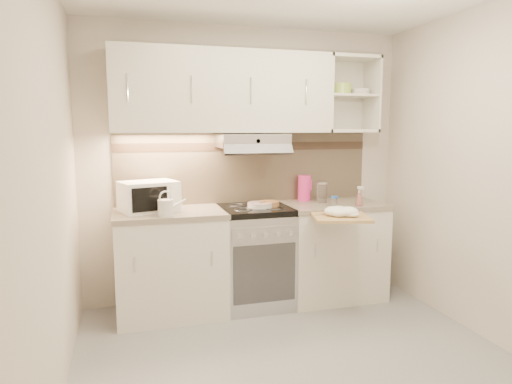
# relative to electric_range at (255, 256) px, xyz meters

# --- Properties ---
(ground) EXTENTS (3.00, 3.00, 0.00)m
(ground) POSITION_rel_electric_range_xyz_m (0.00, -1.10, -0.45)
(ground) COLOR gray
(ground) RESTS_ON ground
(room_shell) EXTENTS (3.04, 2.84, 2.52)m
(room_shell) POSITION_rel_electric_range_xyz_m (0.00, -0.73, 1.18)
(room_shell) COLOR beige
(room_shell) RESTS_ON ground
(base_cabinet_left) EXTENTS (0.90, 0.60, 0.86)m
(base_cabinet_left) POSITION_rel_electric_range_xyz_m (-0.75, 0.00, -0.02)
(base_cabinet_left) COLOR silver
(base_cabinet_left) RESTS_ON ground
(worktop_left) EXTENTS (0.92, 0.62, 0.04)m
(worktop_left) POSITION_rel_electric_range_xyz_m (-0.75, 0.00, 0.43)
(worktop_left) COLOR gray
(worktop_left) RESTS_ON base_cabinet_left
(base_cabinet_right) EXTENTS (0.90, 0.60, 0.86)m
(base_cabinet_right) POSITION_rel_electric_range_xyz_m (0.75, 0.00, -0.02)
(base_cabinet_right) COLOR silver
(base_cabinet_right) RESTS_ON ground
(worktop_right) EXTENTS (0.92, 0.62, 0.04)m
(worktop_right) POSITION_rel_electric_range_xyz_m (0.75, 0.00, 0.43)
(worktop_right) COLOR gray
(worktop_right) RESTS_ON base_cabinet_right
(electric_range) EXTENTS (0.60, 0.60, 0.90)m
(electric_range) POSITION_rel_electric_range_xyz_m (0.00, 0.00, 0.00)
(electric_range) COLOR #B7B7BC
(electric_range) RESTS_ON ground
(microwave) EXTENTS (0.52, 0.44, 0.25)m
(microwave) POSITION_rel_electric_range_xyz_m (-0.91, 0.04, 0.57)
(microwave) COLOR white
(microwave) RESTS_ON worktop_left
(watering_can) EXTENTS (0.24, 0.12, 0.20)m
(watering_can) POSITION_rel_electric_range_xyz_m (-0.79, -0.22, 0.52)
(watering_can) COLOR silver
(watering_can) RESTS_ON worktop_left
(plate_stack) EXTENTS (0.22, 0.22, 0.05)m
(plate_stack) POSITION_rel_electric_range_xyz_m (0.03, -0.03, 0.47)
(plate_stack) COLOR silver
(plate_stack) RESTS_ON electric_range
(bread_loaf) EXTENTS (0.18, 0.18, 0.04)m
(bread_loaf) POSITION_rel_electric_range_xyz_m (0.13, 0.00, 0.47)
(bread_loaf) COLOR #AE6C4C
(bread_loaf) RESTS_ON electric_range
(pink_pitcher) EXTENTS (0.13, 0.12, 0.25)m
(pink_pitcher) POSITION_rel_electric_range_xyz_m (0.55, 0.20, 0.57)
(pink_pitcher) COLOR #EE2F87
(pink_pitcher) RESTS_ON worktop_right
(glass_jar) EXTENTS (0.10, 0.10, 0.19)m
(glass_jar) POSITION_rel_electric_range_xyz_m (0.66, 0.05, 0.55)
(glass_jar) COLOR silver
(glass_jar) RESTS_ON worktop_right
(spice_jar) EXTENTS (0.06, 0.06, 0.09)m
(spice_jar) POSITION_rel_electric_range_xyz_m (0.68, -0.17, 0.50)
(spice_jar) COLOR silver
(spice_jar) RESTS_ON worktop_right
(spray_bottle) EXTENTS (0.07, 0.07, 0.19)m
(spray_bottle) POSITION_rel_electric_range_xyz_m (0.91, -0.21, 0.52)
(spray_bottle) COLOR pink
(spray_bottle) RESTS_ON worktop_right
(cutting_board) EXTENTS (0.53, 0.50, 0.02)m
(cutting_board) POSITION_rel_electric_range_xyz_m (0.57, -0.52, 0.42)
(cutting_board) COLOR tan
(cutting_board) RESTS_ON base_cabinet_right
(dish_towel) EXTENTS (0.35, 0.32, 0.08)m
(dish_towel) POSITION_rel_electric_range_xyz_m (0.60, -0.54, 0.47)
(dish_towel) COLOR silver
(dish_towel) RESTS_ON cutting_board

